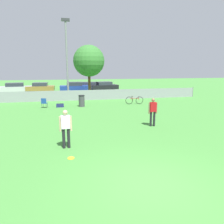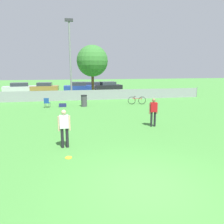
# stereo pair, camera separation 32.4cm
# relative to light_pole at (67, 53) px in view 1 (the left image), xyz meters

# --- Properties ---
(ground_plane) EXTENTS (120.00, 120.00, 0.00)m
(ground_plane) POSITION_rel_light_pole_xyz_m (1.94, -19.87, -5.10)
(ground_plane) COLOR #428438
(fence_backline) EXTENTS (25.72, 0.07, 1.21)m
(fence_backline) POSITION_rel_light_pole_xyz_m (1.94, -1.87, -4.55)
(fence_backline) COLOR gray
(fence_backline) RESTS_ON ground_plane
(light_pole) EXTENTS (0.90, 0.36, 8.68)m
(light_pole) POSITION_rel_light_pole_xyz_m (0.00, 0.00, 0.00)
(light_pole) COLOR gray
(light_pole) RESTS_ON ground_plane
(tree_near_pole) EXTENTS (3.80, 3.80, 6.18)m
(tree_near_pole) POSITION_rel_light_pole_xyz_m (2.65, 1.70, -0.84)
(tree_near_pole) COLOR brown
(tree_near_pole) RESTS_ON ground_plane
(player_receiver_white) EXTENTS (0.55, 0.23, 1.71)m
(player_receiver_white) POSITION_rel_light_pole_xyz_m (-0.50, -16.11, -4.12)
(player_receiver_white) COLOR black
(player_receiver_white) RESTS_ON ground_plane
(player_thrower_red) EXTENTS (0.55, 0.24, 1.71)m
(player_thrower_red) POSITION_rel_light_pole_xyz_m (4.66, -13.50, -4.12)
(player_thrower_red) COLOR black
(player_thrower_red) RESTS_ON ground_plane
(frisbee_disc) EXTENTS (0.27, 0.27, 0.03)m
(frisbee_disc) POSITION_rel_light_pole_xyz_m (-0.35, -17.31, -5.09)
(frisbee_disc) COLOR yellow
(frisbee_disc) RESTS_ON ground_plane
(folding_chair_sideline) EXTENTS (0.53, 0.53, 0.87)m
(folding_chair_sideline) POSITION_rel_light_pole_xyz_m (-2.23, -5.74, -4.61)
(folding_chair_sideline) COLOR #333338
(folding_chair_sideline) RESTS_ON ground_plane
(bicycle_sideline) EXTENTS (1.72, 0.44, 0.78)m
(bicycle_sideline) POSITION_rel_light_pole_xyz_m (6.15, -5.50, -4.73)
(bicycle_sideline) COLOR black
(bicycle_sideline) RESTS_ON ground_plane
(trash_bin) EXTENTS (0.56, 0.56, 1.05)m
(trash_bin) POSITION_rel_light_pole_xyz_m (1.04, -5.79, -4.58)
(trash_bin) COLOR #3F3F44
(trash_bin) RESTS_ON ground_plane
(gear_bag_sideline) EXTENTS (0.66, 0.36, 0.32)m
(gear_bag_sideline) POSITION_rel_light_pole_xyz_m (-0.88, -5.61, -4.95)
(gear_bag_sideline) COLOR navy
(gear_bag_sideline) RESTS_ON ground_plane
(parked_car_silver) EXTENTS (4.72, 2.38, 1.36)m
(parked_car_silver) POSITION_rel_light_pole_xyz_m (-7.22, 7.72, -4.43)
(parked_car_silver) COLOR black
(parked_car_silver) RESTS_ON ground_plane
(parked_car_tan) EXTENTS (4.00, 1.98, 1.34)m
(parked_car_tan) POSITION_rel_light_pole_xyz_m (-3.77, 7.73, -4.43)
(parked_car_tan) COLOR black
(parked_car_tan) RESTS_ON ground_plane
(parked_car_blue) EXTENTS (4.23, 1.88, 1.42)m
(parked_car_blue) POSITION_rel_light_pole_xyz_m (1.08, 6.97, -4.42)
(parked_car_blue) COLOR black
(parked_car_blue) RESTS_ON ground_plane
(parked_car_white) EXTENTS (4.51, 2.01, 1.30)m
(parked_car_white) POSITION_rel_light_pole_xyz_m (3.33, 8.44, -4.45)
(parked_car_white) COLOR black
(parked_car_white) RESTS_ON ground_plane
(parked_car_dark) EXTENTS (4.46, 2.49, 1.35)m
(parked_car_dark) POSITION_rel_light_pole_xyz_m (5.62, 7.73, -4.44)
(parked_car_dark) COLOR black
(parked_car_dark) RESTS_ON ground_plane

